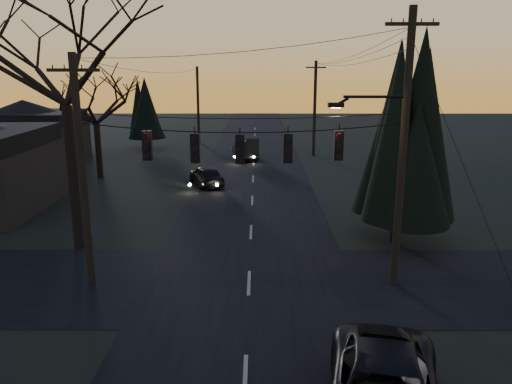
{
  "coord_description": "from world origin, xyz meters",
  "views": [
    {
      "loc": [
        0.32,
        -7.56,
        8.04
      ],
      "look_at": [
        0.27,
        8.44,
        3.98
      ],
      "focal_mm": 35.0,
      "sensor_mm": 36.0,
      "label": 1
    }
  ],
  "objects_px": {
    "utility_pole_left": "(92,283)",
    "bare_tree_left": "(61,42)",
    "utility_pole_far_l": "(199,142)",
    "utility_pole_far_r": "(313,155)",
    "evergreen_right": "(400,140)",
    "sedan_oncoming_b": "(245,150)",
    "sedan_oncoming_a": "(206,176)",
    "utility_pole_right": "(393,283)"
  },
  "relations": [
    {
      "from": "utility_pole_left",
      "to": "bare_tree_left",
      "type": "distance_m",
      "value": 9.9
    },
    {
      "from": "utility_pole_left",
      "to": "utility_pole_far_l",
      "type": "bearing_deg",
      "value": 90.0
    },
    {
      "from": "utility_pole_far_r",
      "to": "evergreen_right",
      "type": "distance_m",
      "value": 23.83
    },
    {
      "from": "utility_pole_far_l",
      "to": "utility_pole_left",
      "type": "bearing_deg",
      "value": -90.0
    },
    {
      "from": "utility_pole_far_l",
      "to": "sedan_oncoming_b",
      "type": "height_order",
      "value": "utility_pole_far_l"
    },
    {
      "from": "utility_pole_far_l",
      "to": "sedan_oncoming_a",
      "type": "bearing_deg",
      "value": -82.05
    },
    {
      "from": "utility_pole_far_r",
      "to": "utility_pole_far_l",
      "type": "relative_size",
      "value": 1.06
    },
    {
      "from": "sedan_oncoming_a",
      "to": "utility_pole_right",
      "type": "bearing_deg",
      "value": 97.75
    },
    {
      "from": "utility_pole_far_r",
      "to": "sedan_oncoming_b",
      "type": "distance_m",
      "value": 6.61
    },
    {
      "from": "utility_pole_far_r",
      "to": "utility_pole_left",
      "type": "bearing_deg",
      "value": -112.33
    },
    {
      "from": "utility_pole_right",
      "to": "utility_pole_left",
      "type": "relative_size",
      "value": 1.18
    },
    {
      "from": "utility_pole_far_r",
      "to": "sedan_oncoming_a",
      "type": "xyz_separation_m",
      "value": [
        -8.7,
        -12.05,
        0.71
      ]
    },
    {
      "from": "bare_tree_left",
      "to": "evergreen_right",
      "type": "bearing_deg",
      "value": 3.67
    },
    {
      "from": "bare_tree_left",
      "to": "evergreen_right",
      "type": "height_order",
      "value": "bare_tree_left"
    },
    {
      "from": "sedan_oncoming_a",
      "to": "sedan_oncoming_b",
      "type": "height_order",
      "value": "sedan_oncoming_b"
    },
    {
      "from": "utility_pole_left",
      "to": "utility_pole_far_l",
      "type": "distance_m",
      "value": 36.0
    },
    {
      "from": "utility_pole_far_r",
      "to": "sedan_oncoming_b",
      "type": "xyz_separation_m",
      "value": [
        -6.3,
        -1.81,
        0.81
      ]
    },
    {
      "from": "sedan_oncoming_a",
      "to": "evergreen_right",
      "type": "bearing_deg",
      "value": 110.55
    },
    {
      "from": "utility_pole_far_r",
      "to": "utility_pole_far_l",
      "type": "xyz_separation_m",
      "value": [
        -11.5,
        8.0,
        0.0
      ]
    },
    {
      "from": "utility_pole_left",
      "to": "sedan_oncoming_b",
      "type": "distance_m",
      "value": 26.71
    },
    {
      "from": "utility_pole_far_l",
      "to": "sedan_oncoming_b",
      "type": "relative_size",
      "value": 1.63
    },
    {
      "from": "utility_pole_far_r",
      "to": "sedan_oncoming_b",
      "type": "height_order",
      "value": "utility_pole_far_r"
    },
    {
      "from": "utility_pole_far_r",
      "to": "sedan_oncoming_a",
      "type": "distance_m",
      "value": 14.88
    },
    {
      "from": "utility_pole_left",
      "to": "bare_tree_left",
      "type": "height_order",
      "value": "bare_tree_left"
    },
    {
      "from": "utility_pole_right",
      "to": "bare_tree_left",
      "type": "distance_m",
      "value": 16.47
    },
    {
      "from": "utility_pole_far_r",
      "to": "evergreen_right",
      "type": "bearing_deg",
      "value": -86.99
    },
    {
      "from": "utility_pole_left",
      "to": "utility_pole_far_l",
      "type": "relative_size",
      "value": 1.06
    },
    {
      "from": "utility_pole_left",
      "to": "utility_pole_far_r",
      "type": "xyz_separation_m",
      "value": [
        11.5,
        28.0,
        0.0
      ]
    },
    {
      "from": "evergreen_right",
      "to": "sedan_oncoming_a",
      "type": "relative_size",
      "value": 2.04
    },
    {
      "from": "bare_tree_left",
      "to": "sedan_oncoming_b",
      "type": "bearing_deg",
      "value": 72.72
    },
    {
      "from": "utility_pole_left",
      "to": "sedan_oncoming_a",
      "type": "xyz_separation_m",
      "value": [
        2.8,
        15.95,
        0.71
      ]
    },
    {
      "from": "utility_pole_right",
      "to": "utility_pole_far_r",
      "type": "bearing_deg",
      "value": 90.0
    },
    {
      "from": "utility_pole_right",
      "to": "utility_pole_far_l",
      "type": "relative_size",
      "value": 1.25
    },
    {
      "from": "bare_tree_left",
      "to": "evergreen_right",
      "type": "relative_size",
      "value": 1.52
    },
    {
      "from": "utility_pole_left",
      "to": "sedan_oncoming_a",
      "type": "bearing_deg",
      "value": 80.04
    },
    {
      "from": "utility_pole_left",
      "to": "utility_pole_far_r",
      "type": "height_order",
      "value": "same"
    },
    {
      "from": "utility_pole_left",
      "to": "evergreen_right",
      "type": "distance_m",
      "value": 14.4
    },
    {
      "from": "evergreen_right",
      "to": "utility_pole_right",
      "type": "bearing_deg",
      "value": -104.63
    },
    {
      "from": "utility_pole_far_r",
      "to": "evergreen_right",
      "type": "relative_size",
      "value": 1.0
    },
    {
      "from": "bare_tree_left",
      "to": "sedan_oncoming_b",
      "type": "distance_m",
      "value": 24.86
    },
    {
      "from": "evergreen_right",
      "to": "sedan_oncoming_a",
      "type": "distance_m",
      "value": 15.56
    },
    {
      "from": "sedan_oncoming_a",
      "to": "sedan_oncoming_b",
      "type": "xyz_separation_m",
      "value": [
        2.4,
        10.24,
        0.1
      ]
    }
  ]
}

